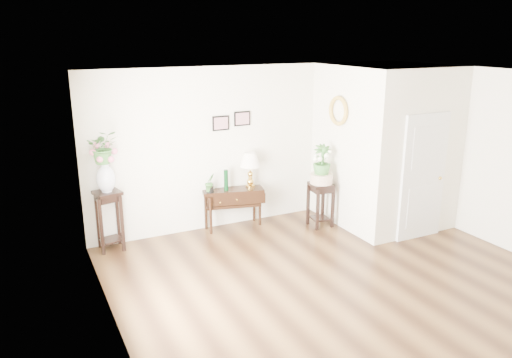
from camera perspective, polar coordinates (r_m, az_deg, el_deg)
floor at (r=7.13m, az=9.83°, el=-11.61°), size 6.00×5.50×0.02m
ceiling at (r=6.34m, az=11.07°, el=11.40°), size 6.00×5.50×0.02m
wall_back at (r=8.88m, az=-0.15°, el=3.88°), size 6.00×0.02×2.80m
wall_left at (r=5.45m, az=-16.02°, el=-4.87°), size 0.02×5.50×2.80m
wall_right at (r=8.69m, az=26.57°, el=1.85°), size 0.02×5.50×2.80m
partition at (r=9.22m, az=14.42°, el=3.83°), size 1.80×1.95×2.80m
door at (r=8.59m, az=18.55°, el=0.19°), size 0.90×0.05×2.10m
art_print_left at (r=8.51m, az=-4.05°, el=6.38°), size 0.30×0.02×0.25m
art_print_right at (r=8.66m, az=-1.59°, el=6.92°), size 0.30×0.02×0.25m
wall_ornament at (r=8.63m, az=9.38°, el=7.69°), size 0.07×0.51×0.51m
console_table at (r=8.80m, az=-2.63°, el=-3.35°), size 1.11×0.59×0.71m
table_lamp at (r=8.73m, az=-0.67°, el=1.33°), size 0.43×0.43×0.63m
green_vase at (r=8.59m, az=-3.45°, el=-0.19°), size 0.09×0.09×0.36m
potted_plant at (r=8.49m, az=-5.30°, el=-0.52°), size 0.21×0.18×0.32m
plant_stand_a at (r=8.20m, az=-16.39°, el=-4.58°), size 0.45×0.45×0.96m
porcelain_vase at (r=7.98m, az=-16.79°, el=0.18°), size 0.32×0.32×0.50m
lily_arrangement at (r=7.88m, az=-17.04°, el=3.20°), size 0.51×0.46×0.51m
plant_stand_b at (r=8.91m, az=7.36°, el=-2.92°), size 0.42×0.42×0.79m
ceramic_bowl at (r=8.77m, az=7.48°, el=0.02°), size 0.50×0.50×0.17m
narcissus at (r=8.68m, az=7.55°, el=2.07°), size 0.38×0.38×0.57m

